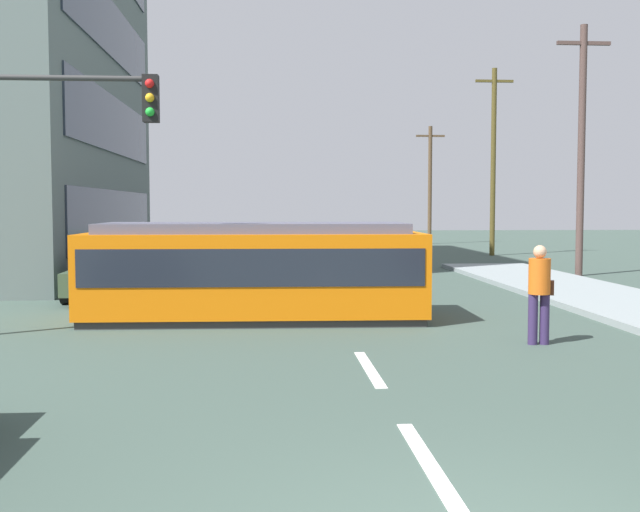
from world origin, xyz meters
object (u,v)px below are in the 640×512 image
(streetcar_tram, at_px, (255,270))
(traffic_light_mast, at_px, (57,146))
(utility_pole_mid, at_px, (581,146))
(pedestrian_crossing, at_px, (540,288))
(utility_pole_distant, at_px, (430,182))
(city_bus, at_px, (291,251))
(parked_sedan_mid, at_px, (112,274))
(utility_pole_far, at_px, (493,159))

(streetcar_tram, height_order, traffic_light_mast, traffic_light_mast)
(traffic_light_mast, relative_size, utility_pole_mid, 0.58)
(pedestrian_crossing, bearing_deg, utility_pole_mid, 64.66)
(utility_pole_distant, bearing_deg, streetcar_tram, -108.22)
(city_bus, bearing_deg, parked_sedan_mid, -151.98)
(streetcar_tram, bearing_deg, utility_pole_far, 61.34)
(city_bus, relative_size, pedestrian_crossing, 3.56)
(utility_pole_far, bearing_deg, streetcar_tram, -118.66)
(utility_pole_mid, height_order, utility_pole_far, utility_pole_far)
(parked_sedan_mid, relative_size, utility_pole_mid, 0.50)
(parked_sedan_mid, height_order, traffic_light_mast, traffic_light_mast)
(streetcar_tram, xyz_separation_m, traffic_light_mast, (-3.47, -1.60, 2.37))
(traffic_light_mast, bearing_deg, city_bus, 61.11)
(parked_sedan_mid, xyz_separation_m, traffic_light_mast, (0.19, -5.56, 2.77))
(streetcar_tram, height_order, utility_pole_far, utility_pole_far)
(streetcar_tram, bearing_deg, pedestrian_crossing, -33.34)
(streetcar_tram, bearing_deg, utility_pole_mid, 40.81)
(traffic_light_mast, height_order, utility_pole_distant, utility_pole_distant)
(utility_pole_mid, bearing_deg, parked_sedan_mid, -159.87)
(traffic_light_mast, relative_size, utility_pole_far, 0.54)
(utility_pole_mid, relative_size, utility_pole_distant, 1.13)
(streetcar_tram, distance_m, parked_sedan_mid, 5.41)
(utility_pole_far, bearing_deg, parked_sedan_mid, -132.31)
(traffic_light_mast, relative_size, utility_pole_distant, 0.65)
(city_bus, height_order, utility_pole_mid, utility_pole_mid)
(parked_sedan_mid, bearing_deg, utility_pole_distant, 63.00)
(pedestrian_crossing, bearing_deg, parked_sedan_mid, 139.95)
(streetcar_tram, relative_size, parked_sedan_mid, 1.66)
(streetcar_tram, relative_size, utility_pole_distant, 0.94)
(streetcar_tram, distance_m, utility_pole_distant, 33.33)
(utility_pole_mid, bearing_deg, pedestrian_crossing, -115.34)
(pedestrian_crossing, relative_size, parked_sedan_mid, 0.40)
(streetcar_tram, xyz_separation_m, utility_pole_far, (10.93, 20.00, 3.57))
(utility_pole_distant, bearing_deg, utility_pole_far, -87.28)
(parked_sedan_mid, bearing_deg, pedestrian_crossing, -40.05)
(traffic_light_mast, bearing_deg, utility_pole_far, 56.29)
(city_bus, bearing_deg, utility_pole_far, 53.67)
(streetcar_tram, distance_m, city_bus, 6.49)
(parked_sedan_mid, xyz_separation_m, utility_pole_distant, (14.05, 27.58, 3.22))
(streetcar_tram, distance_m, utility_pole_mid, 14.49)
(pedestrian_crossing, bearing_deg, utility_pole_far, 75.20)
(pedestrian_crossing, bearing_deg, streetcar_tram, 146.66)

